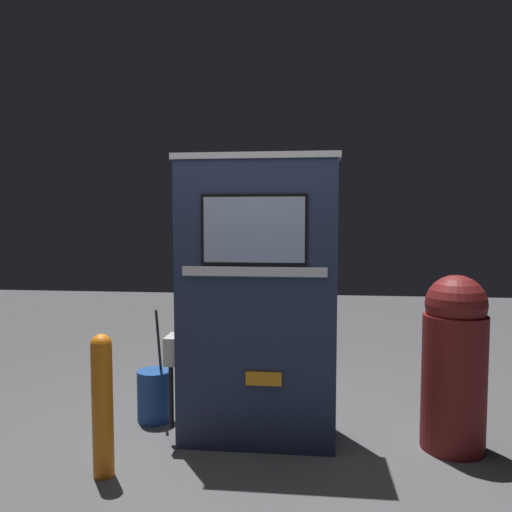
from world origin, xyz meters
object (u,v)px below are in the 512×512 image
at_px(trash_bin, 454,361).
at_px(squeegee_bucket, 154,395).
at_px(safety_bollard, 102,402).
at_px(gas_pump, 257,300).

relative_size(trash_bin, squeegee_bucket, 1.35).
height_order(safety_bollard, squeegee_bucket, squeegee_bucket).
relative_size(gas_pump, trash_bin, 1.67).
bearing_deg(gas_pump, squeegee_bucket, 164.76).
relative_size(safety_bollard, trash_bin, 0.74).
xyz_separation_m(safety_bollard, squeegee_bucket, (0.05, 0.83, -0.26)).
height_order(trash_bin, squeegee_bucket, trash_bin).
distance_m(safety_bollard, squeegee_bucket, 0.87).
bearing_deg(trash_bin, safety_bollard, -164.71).
relative_size(safety_bollard, squeegee_bucket, 1.00).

